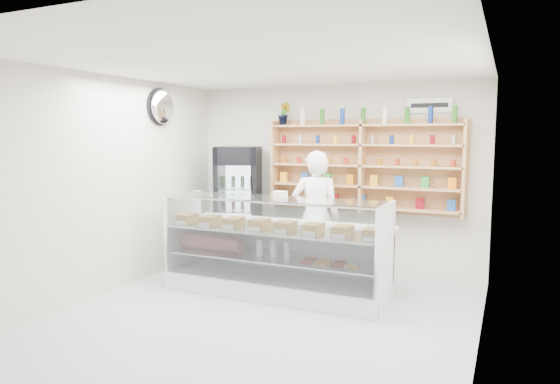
% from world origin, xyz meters
% --- Properties ---
extents(room, '(5.00, 5.00, 5.00)m').
position_xyz_m(room, '(0.00, 0.00, 1.40)').
color(room, '#B3B3B8').
rests_on(room, ground).
extents(display_counter, '(2.87, 0.86, 1.25)m').
position_xyz_m(display_counter, '(-0.23, 0.92, 0.35)').
color(display_counter, white).
rests_on(display_counter, floor).
extents(shop_worker, '(0.76, 0.61, 1.83)m').
position_xyz_m(shop_worker, '(0.04, 1.66, 0.92)').
color(shop_worker, silver).
rests_on(shop_worker, floor).
extents(drinks_cooler, '(0.84, 0.83, 1.86)m').
position_xyz_m(drinks_cooler, '(-1.46, 2.14, 0.93)').
color(drinks_cooler, black).
rests_on(drinks_cooler, floor).
extents(wall_shelving, '(2.84, 0.28, 1.33)m').
position_xyz_m(wall_shelving, '(0.50, 2.34, 1.59)').
color(wall_shelving, tan).
rests_on(wall_shelving, back_wall).
extents(potted_plant, '(0.21, 0.17, 0.34)m').
position_xyz_m(potted_plant, '(-0.75, 2.34, 2.37)').
color(potted_plant, '#1E6626').
rests_on(potted_plant, wall_shelving).
extents(security_mirror, '(0.15, 0.50, 0.50)m').
position_xyz_m(security_mirror, '(-2.17, 1.20, 2.45)').
color(security_mirror, silver).
rests_on(security_mirror, left_wall).
extents(wall_sign, '(0.62, 0.03, 0.20)m').
position_xyz_m(wall_sign, '(1.40, 2.47, 2.45)').
color(wall_sign, white).
rests_on(wall_sign, back_wall).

